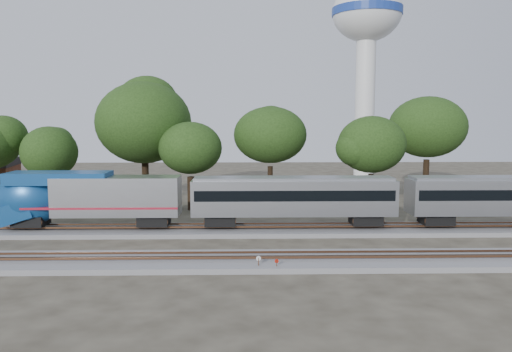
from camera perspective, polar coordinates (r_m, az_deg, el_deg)
The scene contains 13 objects.
ground at distance 40.33m, azimuth -8.03°, elevation -8.34°, with size 160.00×160.00×0.00m, color #383328.
track_far at distance 46.08m, azimuth -7.15°, elevation -6.18°, with size 160.00×5.00×0.73m.
track_near at distance 36.45m, azimuth -8.78°, elevation -9.63°, with size 160.00×5.00×0.73m.
switch_stand_red at distance 34.22m, azimuth 2.38°, elevation -9.98°, with size 0.28×0.13×0.91m.
switch_stand_white at distance 34.33m, azimuth 0.29°, elevation -9.75°, with size 0.34×0.11×1.07m.
switch_lever at distance 34.46m, azimuth 1.22°, elevation -10.61°, with size 0.50×0.30×0.30m, color #512D19.
water_tower at distance 94.99m, azimuth 12.52°, elevation 15.64°, with size 12.48×12.48×34.54m.
tree_2 at distance 59.50m, azimuth -22.54°, elevation 2.51°, with size 6.78×6.78×9.56m.
tree_3 at distance 61.61m, azimuth -12.67°, elevation 5.96°, with size 10.03×10.03×14.14m.
tree_4 at distance 56.69m, azimuth -7.52°, elevation 3.17°, with size 7.17×7.17×10.11m.
tree_5 at distance 61.17m, azimuth 1.64°, elevation 4.70°, with size 8.50×8.50×11.98m.
tree_6 at distance 59.05m, azimuth 13.08°, elevation 3.51°, with size 7.50×7.50×10.57m.
tree_7 at distance 69.36m, azimuth 19.04°, elevation 5.30°, with size 9.40×9.40×13.25m.
Camera 1 is at (4.75, -38.70, 10.31)m, focal length 35.00 mm.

